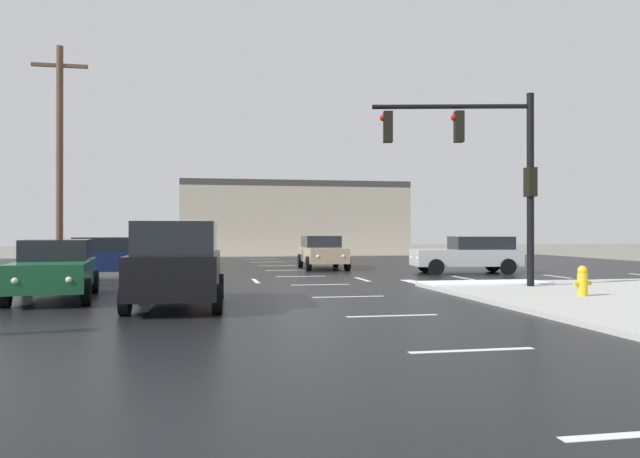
# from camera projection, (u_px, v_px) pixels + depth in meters

# --- Properties ---
(ground_plane) EXTENTS (120.00, 120.00, 0.00)m
(ground_plane) POSITION_uv_depth(u_px,v_px,m) (310.00, 281.00, 23.34)
(ground_plane) COLOR slate
(road_asphalt) EXTENTS (44.00, 44.00, 0.02)m
(road_asphalt) POSITION_uv_depth(u_px,v_px,m) (310.00, 281.00, 23.34)
(road_asphalt) COLOR black
(road_asphalt) RESTS_ON ground_plane
(snow_strip_curbside) EXTENTS (4.00, 1.60, 0.06)m
(snow_strip_curbside) POSITION_uv_depth(u_px,v_px,m) (485.00, 283.00, 20.37)
(snow_strip_curbside) COLOR white
(snow_strip_curbside) RESTS_ON sidewalk_corner
(lane_markings) EXTENTS (36.15, 36.15, 0.01)m
(lane_markings) POSITION_uv_depth(u_px,v_px,m) (351.00, 283.00, 22.22)
(lane_markings) COLOR silver
(lane_markings) RESTS_ON road_asphalt
(traffic_signal_mast) EXTENTS (4.91, 1.32, 5.94)m
(traffic_signal_mast) POSITION_uv_depth(u_px,v_px,m) (486.00, 158.00, 19.57)
(traffic_signal_mast) COLOR black
(traffic_signal_mast) RESTS_ON sidewalk_corner
(fire_hydrant) EXTENTS (0.48, 0.26, 0.79)m
(fire_hydrant) POSITION_uv_depth(u_px,v_px,m) (582.00, 281.00, 16.54)
(fire_hydrant) COLOR gold
(fire_hydrant) RESTS_ON sidewalk_corner
(strip_building_background) EXTENTS (18.18, 8.00, 5.83)m
(strip_building_background) POSITION_uv_depth(u_px,v_px,m) (291.00, 218.00, 53.22)
(strip_building_background) COLOR #BCB29E
(strip_building_background) RESTS_ON ground_plane
(sedan_navy) EXTENTS (4.54, 2.03, 1.58)m
(sedan_navy) POSITION_uv_depth(u_px,v_px,m) (124.00, 257.00, 23.89)
(sedan_navy) COLOR #141E47
(sedan_navy) RESTS_ON road_asphalt
(sedan_green) EXTENTS (2.34, 4.65, 1.58)m
(sedan_green) POSITION_uv_depth(u_px,v_px,m) (55.00, 268.00, 16.87)
(sedan_green) COLOR #195933
(sedan_green) RESTS_ON road_asphalt
(suv_black) EXTENTS (2.36, 4.91, 2.03)m
(suv_black) POSITION_uv_depth(u_px,v_px,m) (178.00, 262.00, 15.33)
(suv_black) COLOR black
(suv_black) RESTS_ON road_asphalt
(sedan_tan) EXTENTS (2.17, 4.60, 1.58)m
(sedan_tan) POSITION_uv_depth(u_px,v_px,m) (322.00, 251.00, 30.70)
(sedan_tan) COLOR tan
(sedan_tan) RESTS_ON road_asphalt
(sedan_silver) EXTENTS (4.67, 2.41, 1.58)m
(sedan_silver) POSITION_uv_depth(u_px,v_px,m) (469.00, 254.00, 27.21)
(sedan_silver) COLOR #B7BABF
(sedan_silver) RESTS_ON road_asphalt
(utility_pole_far) EXTENTS (2.20, 0.28, 9.44)m
(utility_pole_far) POSITION_uv_depth(u_px,v_px,m) (60.00, 156.00, 26.06)
(utility_pole_far) COLOR brown
(utility_pole_far) RESTS_ON ground_plane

